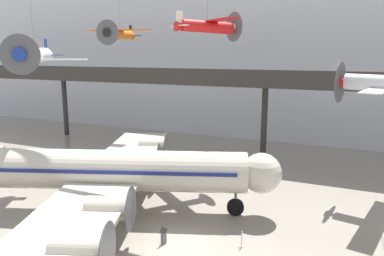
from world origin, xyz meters
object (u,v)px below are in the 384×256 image
(airliner_silver_main, at_px, (97,171))
(suspended_plane_red_highwing, at_px, (207,26))
(stanchion_barrier, at_px, (242,242))
(suspended_plane_orange_highwing, at_px, (120,34))
(suspended_plane_white_twin, at_px, (35,55))
(info_sign_pedestal, at_px, (164,237))

(airliner_silver_main, xyz_separation_m, suspended_plane_red_highwing, (4.90, 10.54, 11.29))
(stanchion_barrier, bearing_deg, suspended_plane_orange_highwing, 141.63)
(suspended_plane_orange_highwing, bearing_deg, airliner_silver_main, 20.39)
(airliner_silver_main, xyz_separation_m, suspended_plane_white_twin, (-7.40, 1.87, 8.68))
(suspended_plane_white_twin, bearing_deg, info_sign_pedestal, 45.71)
(airliner_silver_main, height_order, suspended_plane_red_highwing, suspended_plane_red_highwing)
(suspended_plane_white_twin, distance_m, stanchion_barrier, 22.70)
(info_sign_pedestal, bearing_deg, suspended_plane_orange_highwing, 144.91)
(airliner_silver_main, height_order, suspended_plane_orange_highwing, suspended_plane_orange_highwing)
(suspended_plane_orange_highwing, relative_size, suspended_plane_red_highwing, 1.12)
(suspended_plane_red_highwing, distance_m, stanchion_barrier, 19.50)
(suspended_plane_orange_highwing, bearing_deg, stanchion_barrier, 44.86)
(airliner_silver_main, distance_m, suspended_plane_white_twin, 11.56)
(suspended_plane_white_twin, relative_size, suspended_plane_red_highwing, 1.25)
(suspended_plane_orange_highwing, xyz_separation_m, stanchion_barrier, (19.37, -15.34, -14.02))
(suspended_plane_white_twin, height_order, stanchion_barrier, suspended_plane_white_twin)
(suspended_plane_orange_highwing, height_order, stanchion_barrier, suspended_plane_orange_highwing)
(airliner_silver_main, bearing_deg, suspended_plane_orange_highwing, 96.96)
(airliner_silver_main, relative_size, suspended_plane_orange_highwing, 4.19)
(suspended_plane_orange_highwing, xyz_separation_m, suspended_plane_red_highwing, (12.39, -4.07, 0.29))
(suspended_plane_orange_highwing, distance_m, stanchion_barrier, 28.41)
(suspended_plane_white_twin, xyz_separation_m, stanchion_barrier, (19.28, -2.60, -11.70))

